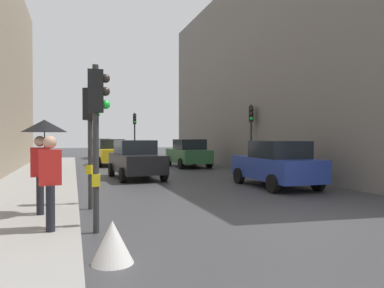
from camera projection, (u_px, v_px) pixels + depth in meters
name	position (u px, v px, depth m)	size (l,w,h in m)	color
ground_plane	(295.00, 220.00, 8.52)	(120.00, 120.00, 0.00)	#38383A
sidewalk_kerb	(31.00, 192.00, 12.32)	(2.97, 40.00, 0.16)	gray
building_facade_right	(325.00, 76.00, 24.03)	(12.00, 27.25, 11.73)	slate
traffic_light_near_right	(91.00, 123.00, 9.72)	(0.44, 0.37, 3.29)	#2D2D2D
traffic_light_mid_street	(251.00, 125.00, 20.26)	(0.33, 0.45, 3.69)	#2D2D2D
traffic_light_near_left	(97.00, 117.00, 7.31)	(0.43, 0.25, 3.33)	#2D2D2D
traffic_light_far_median	(135.00, 127.00, 30.83)	(0.24, 0.43, 3.93)	#2D2D2D
car_yellow_taxi	(111.00, 152.00, 24.83)	(2.25, 4.32, 1.76)	yellow
car_dark_suv	(136.00, 159.00, 17.03)	(2.26, 4.32, 1.76)	black
car_white_compact	(101.00, 148.00, 33.35)	(2.12, 4.25, 1.76)	silver
car_green_estate	(188.00, 153.00, 23.50)	(2.10, 4.24, 1.76)	#2D6038
car_blue_van	(276.00, 164.00, 14.04)	(2.03, 4.20, 1.76)	navy
pedestrian_with_umbrella	(43.00, 140.00, 8.39)	(1.00, 1.00, 2.14)	black
pedestrian_in_red_jacket	(50.00, 179.00, 6.90)	(0.42, 0.36, 1.77)	black
warning_sign_triangle	(112.00, 242.00, 5.56)	(0.64, 0.64, 0.65)	silver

